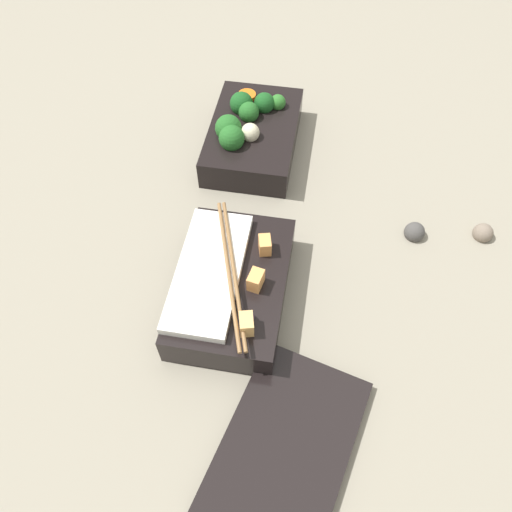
# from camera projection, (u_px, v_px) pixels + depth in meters

# --- Properties ---
(ground_plane) EXTENTS (3.00, 3.00, 0.00)m
(ground_plane) POSITION_uv_depth(u_px,v_px,m) (237.00, 212.00, 0.77)
(ground_plane) COLOR gray
(bento_tray_vegetable) EXTENTS (0.22, 0.14, 0.08)m
(bento_tray_vegetable) POSITION_uv_depth(u_px,v_px,m) (252.00, 133.00, 0.83)
(bento_tray_vegetable) COLOR black
(bento_tray_vegetable) RESTS_ON ground_plane
(bento_tray_rice) EXTENTS (0.22, 0.14, 0.07)m
(bento_tray_rice) POSITION_uv_depth(u_px,v_px,m) (230.00, 285.00, 0.66)
(bento_tray_rice) COLOR black
(bento_tray_rice) RESTS_ON ground_plane
(bento_lid) EXTENTS (0.24, 0.19, 0.01)m
(bento_lid) POSITION_uv_depth(u_px,v_px,m) (287.00, 445.00, 0.57)
(bento_lid) COLOR black
(bento_lid) RESTS_ON ground_plane
(pebble_0) EXTENTS (0.03, 0.03, 0.03)m
(pebble_0) POSITION_uv_depth(u_px,v_px,m) (483.00, 233.00, 0.74)
(pebble_0) COLOR #7A6B5B
(pebble_0) RESTS_ON ground_plane
(pebble_1) EXTENTS (0.03, 0.03, 0.03)m
(pebble_1) POSITION_uv_depth(u_px,v_px,m) (414.00, 234.00, 0.74)
(pebble_1) COLOR #474442
(pebble_1) RESTS_ON ground_plane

